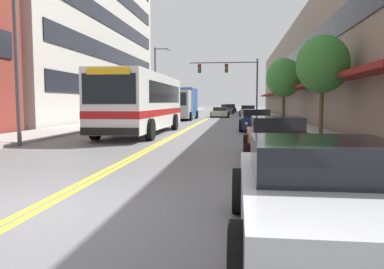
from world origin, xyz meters
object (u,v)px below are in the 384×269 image
object	(u,v)px
car_charcoal_parked_left_mid	(147,115)
fire_hydrant	(298,128)
car_dark_grey_moving_third	(227,109)
car_black_moving_second	(231,108)
city_bus	(143,101)
car_navy_parked_right_mid	(256,121)
street_lamp_left_near	(20,9)
car_champagne_parked_right_far	(248,111)
street_tree_right_far	(284,78)
car_red_parked_right_end	(277,139)
car_slate_blue_parked_left_far	(165,113)
street_tree_right_mid	(323,64)
car_beige_moving_lead	(220,112)
car_silver_parked_right_foreground	(325,197)
street_lamp_left_far	(157,77)
box_truck	(182,103)
traffic_signal_mast	(233,76)

from	to	relation	value
car_charcoal_parked_left_mid	fire_hydrant	distance (m)	16.90
car_dark_grey_moving_third	fire_hydrant	world-z (taller)	car_dark_grey_moving_third
car_black_moving_second	city_bus	bearing A→B (deg)	-95.04
car_navy_parked_right_mid	street_lamp_left_near	world-z (taller)	street_lamp_left_near
car_champagne_parked_right_far	street_tree_right_far	bearing A→B (deg)	-81.63
car_red_parked_right_end	street_tree_right_far	xyz separation A→B (m)	(2.42, 19.19, 3.06)
car_dark_grey_moving_third	street_tree_right_far	size ratio (longest dim) A/B	0.83
car_slate_blue_parked_left_far	street_tree_right_mid	size ratio (longest dim) A/B	1.06
city_bus	car_champagne_parked_right_far	distance (m)	27.77
car_red_parked_right_end	car_black_moving_second	bearing A→B (deg)	92.70
car_champagne_parked_right_far	car_beige_moving_lead	bearing A→B (deg)	-131.81
car_red_parked_right_end	street_tree_right_far	size ratio (longest dim) A/B	0.89
car_silver_parked_right_foreground	car_navy_parked_right_mid	world-z (taller)	car_navy_parked_right_mid
street_lamp_left_far	fire_hydrant	bearing A→B (deg)	-62.19
street_tree_right_mid	city_bus	bearing A→B (deg)	168.04
car_dark_grey_moving_third	street_lamp_left_near	bearing A→B (deg)	-98.83
car_silver_parked_right_foreground	street_tree_right_mid	size ratio (longest dim) A/B	0.92
car_beige_moving_lead	fire_hydrant	size ratio (longest dim) A/B	5.58
car_navy_parked_right_mid	box_truck	world-z (taller)	box_truck
car_champagne_parked_right_far	street_tree_right_far	size ratio (longest dim) A/B	0.91
car_beige_moving_lead	car_black_moving_second	world-z (taller)	car_black_moving_second
traffic_signal_mast	street_lamp_left_far	size ratio (longest dim) A/B	1.00
car_navy_parked_right_mid	street_lamp_left_far	world-z (taller)	street_lamp_left_far
city_bus	car_charcoal_parked_left_mid	distance (m)	10.94
car_black_moving_second	street_lamp_left_near	world-z (taller)	street_lamp_left_near
car_champagne_parked_right_far	car_beige_moving_lead	distance (m)	4.90
fire_hydrant	car_red_parked_right_end	bearing A→B (deg)	-104.92
street_tree_right_mid	fire_hydrant	distance (m)	3.24
street_tree_right_mid	car_black_moving_second	bearing A→B (deg)	96.41
street_lamp_left_near	traffic_signal_mast	bearing A→B (deg)	73.88
car_black_moving_second	street_lamp_left_far	xyz separation A→B (m)	(-7.01, -25.98, 3.68)
car_silver_parked_right_foreground	car_beige_moving_lead	xyz separation A→B (m)	(-3.10, 38.91, -0.07)
car_red_parked_right_end	fire_hydrant	bearing A→B (deg)	75.08
car_charcoal_parked_left_mid	car_slate_blue_parked_left_far	size ratio (longest dim) A/B	0.92
car_charcoal_parked_left_mid	car_champagne_parked_right_far	distance (m)	18.60
car_slate_blue_parked_left_far	car_dark_grey_moving_third	distance (m)	18.65
car_black_moving_second	car_charcoal_parked_left_mid	bearing A→B (deg)	-100.66
car_black_moving_second	box_truck	size ratio (longest dim) A/B	0.57
city_bus	car_red_parked_right_end	bearing A→B (deg)	-53.21
city_bus	car_black_moving_second	world-z (taller)	city_bus
car_black_moving_second	street_tree_right_mid	world-z (taller)	street_tree_right_mid
street_lamp_left_far	car_beige_moving_lead	bearing A→B (deg)	40.05
street_lamp_left_far	street_tree_right_mid	size ratio (longest dim) A/B	1.57
car_champagne_parked_right_far	car_dark_grey_moving_third	world-z (taller)	car_dark_grey_moving_third
car_champagne_parked_right_far	car_black_moving_second	bearing A→B (deg)	98.32
car_slate_blue_parked_left_far	traffic_signal_mast	world-z (taller)	traffic_signal_mast
car_charcoal_parked_left_mid	traffic_signal_mast	world-z (taller)	traffic_signal_mast
car_charcoal_parked_left_mid	street_lamp_left_near	xyz separation A→B (m)	(-0.72, -16.97, 4.60)
city_bus	car_slate_blue_parked_left_far	size ratio (longest dim) A/B	2.19
car_dark_grey_moving_third	street_tree_right_mid	xyz separation A→B (m)	(5.57, -38.17, 2.83)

